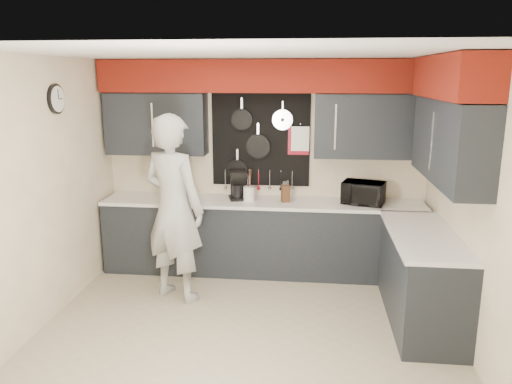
# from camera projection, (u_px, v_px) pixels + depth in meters

# --- Properties ---
(ground) EXTENTS (4.00, 4.00, 0.00)m
(ground) POSITION_uv_depth(u_px,v_px,m) (248.00, 327.00, 4.90)
(ground) COLOR tan
(ground) RESTS_ON ground
(back_wall_assembly) EXTENTS (4.00, 0.36, 2.60)m
(back_wall_assembly) POSITION_uv_depth(u_px,v_px,m) (265.00, 109.00, 5.98)
(back_wall_assembly) COLOR #F9E4C0
(back_wall_assembly) RESTS_ON ground
(right_wall_assembly) EXTENTS (0.36, 3.50, 2.60)m
(right_wall_assembly) POSITION_uv_depth(u_px,v_px,m) (454.00, 129.00, 4.50)
(right_wall_assembly) COLOR #F9E4C0
(right_wall_assembly) RESTS_ON ground
(left_wall_assembly) EXTENTS (0.05, 3.50, 2.60)m
(left_wall_assembly) POSITION_uv_depth(u_px,v_px,m) (43.00, 190.00, 4.82)
(left_wall_assembly) COLOR #F9E4C0
(left_wall_assembly) RESTS_ON ground
(base_cabinets) EXTENTS (3.95, 2.20, 0.92)m
(base_cabinets) POSITION_uv_depth(u_px,v_px,m) (301.00, 247.00, 5.83)
(base_cabinets) COLOR black
(base_cabinets) RESTS_ON ground
(microwave) EXTENTS (0.55, 0.45, 0.27)m
(microwave) POSITION_uv_depth(u_px,v_px,m) (363.00, 193.00, 5.91)
(microwave) COLOR black
(microwave) RESTS_ON base_cabinets
(knife_block) EXTENTS (0.11, 0.11, 0.21)m
(knife_block) POSITION_uv_depth(u_px,v_px,m) (285.00, 194.00, 6.00)
(knife_block) COLOR #3B2113
(knife_block) RESTS_ON base_cabinets
(utensil_crock) EXTENTS (0.14, 0.14, 0.18)m
(utensil_crock) POSITION_uv_depth(u_px,v_px,m) (249.00, 194.00, 6.05)
(utensil_crock) COLOR silver
(utensil_crock) RESTS_ON base_cabinets
(coffee_maker) EXTENTS (0.26, 0.29, 0.36)m
(coffee_maker) POSITION_uv_depth(u_px,v_px,m) (238.00, 184.00, 6.13)
(coffee_maker) COLOR black
(coffee_maker) RESTS_ON base_cabinets
(person) EXTENTS (0.88, 0.75, 2.04)m
(person) POSITION_uv_depth(u_px,v_px,m) (174.00, 208.00, 5.35)
(person) COLOR #A6A7A4
(person) RESTS_ON ground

